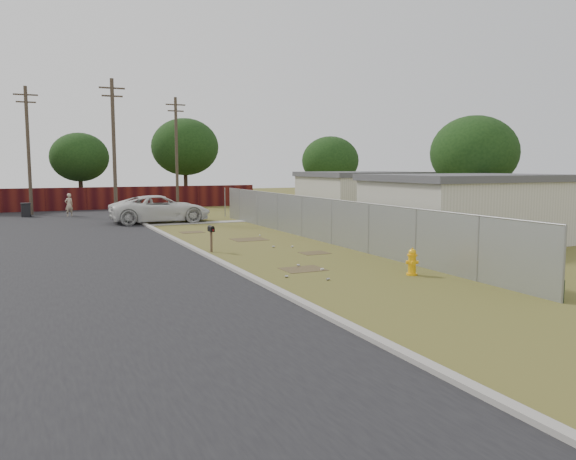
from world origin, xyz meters
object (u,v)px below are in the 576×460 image
pedestrian (69,205)px  trash_bin (26,210)px  fire_hydrant (412,262)px  mailbox (211,231)px  pickup_truck (160,209)px

pedestrian → trash_bin: (-2.73, 0.74, -0.30)m
fire_hydrant → trash_bin: size_ratio=0.92×
mailbox → pedestrian: (-4.15, 19.71, -0.06)m
fire_hydrant → pedestrian: size_ratio=0.56×
fire_hydrant → mailbox: (-4.41, 7.36, 0.44)m
mailbox → pedestrian: bearing=101.9°
mailbox → pedestrian: 20.15m
fire_hydrant → mailbox: bearing=120.9°
pickup_truck → pedestrian: size_ratio=3.80×
fire_hydrant → mailbox: mailbox is taller
pickup_truck → pedestrian: pickup_truck is taller
pickup_truck → fire_hydrant: bearing=-169.3°
fire_hydrant → pedestrian: bearing=107.6°
pedestrian → trash_bin: pedestrian is taller
fire_hydrant → pedestrian: pedestrian is taller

